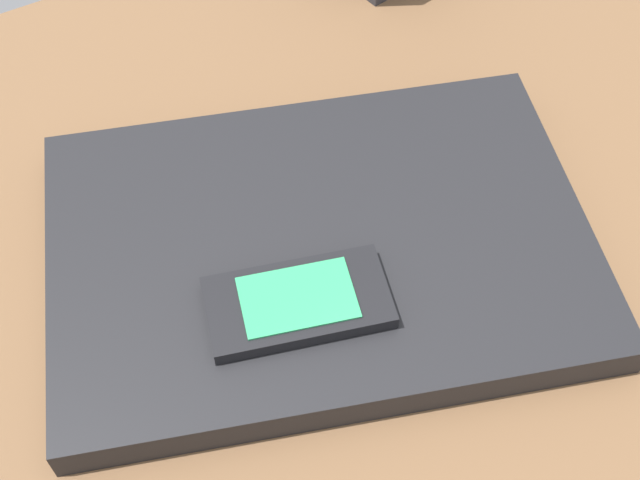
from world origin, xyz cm
name	(u,v)px	position (x,y,z in cm)	size (l,w,h in cm)	color
desk_surface	(447,267)	(0.00, 0.00, 1.50)	(120.00, 80.00, 3.00)	brown
laptop_closed	(320,247)	(-7.82, 4.16, 4.26)	(35.58, 24.73, 2.53)	black
cell_phone_on_laptop	(295,298)	(-11.76, 0.34, 6.07)	(12.43, 8.72, 1.15)	black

